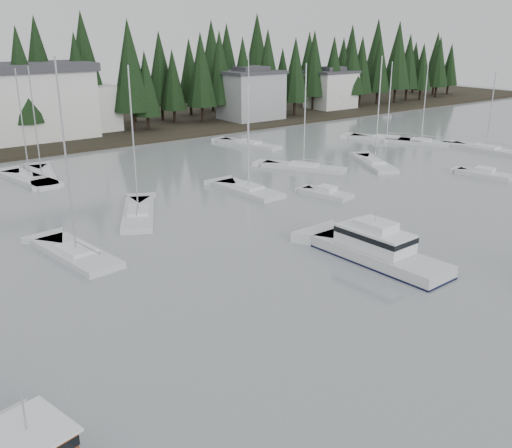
{
  "coord_description": "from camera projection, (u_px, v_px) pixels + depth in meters",
  "views": [
    {
      "loc": [
        -26.42,
        -5.87,
        16.18
      ],
      "look_at": [
        -2.45,
        25.76,
        2.5
      ],
      "focal_mm": 40.0,
      "sensor_mm": 36.0,
      "label": 1
    }
  ],
  "objects": [
    {
      "name": "far_shore_land",
      "position": [
        17.0,
        127.0,
        97.87
      ],
      "size": [
        240.0,
        54.0,
        1.0
      ],
      "primitive_type": "cube",
      "color": "black",
      "rests_on": "ground"
    },
    {
      "name": "conifer_treeline",
      "position": [
        37.0,
        137.0,
        89.58
      ],
      "size": [
        200.0,
        22.0,
        20.0
      ],
      "primitive_type": null,
      "color": "black",
      "rests_on": "ground"
    },
    {
      "name": "house_east_a",
      "position": [
        251.0,
        94.0,
        102.51
      ],
      "size": [
        10.6,
        8.48,
        9.25
      ],
      "color": "#999EA0",
      "rests_on": "ground"
    },
    {
      "name": "house_east_b",
      "position": [
        331.0,
        89.0,
        116.75
      ],
      "size": [
        9.54,
        7.42,
        8.25
      ],
      "color": "silver",
      "rests_on": "ground"
    },
    {
      "name": "harbor_inn",
      "position": [
        20.0,
        103.0,
        83.25
      ],
      "size": [
        29.5,
        11.5,
        10.9
      ],
      "color": "silver",
      "rests_on": "ground"
    },
    {
      "name": "cabin_cruiser_center",
      "position": [
        378.0,
        252.0,
        41.56
      ],
      "size": [
        3.8,
        10.87,
        4.61
      ],
      "rotation": [
        0.0,
        0.0,
        1.61
      ],
      "color": "silver",
      "rests_on": "ground"
    },
    {
      "name": "sailboat_0",
      "position": [
        248.0,
        192.0,
        59.25
      ],
      "size": [
        3.35,
        8.65,
        11.27
      ],
      "rotation": [
        0.0,
        0.0,
        1.62
      ],
      "color": "silver",
      "rests_on": "ground"
    },
    {
      "name": "sailboat_1",
      "position": [
        386.0,
        140.0,
        86.4
      ],
      "size": [
        7.24,
        11.13,
        12.1
      ],
      "rotation": [
        0.0,
        0.0,
        2.01
      ],
      "color": "silver",
      "rests_on": "ground"
    },
    {
      "name": "sailboat_2",
      "position": [
        30.0,
        181.0,
        63.45
      ],
      "size": [
        4.48,
        10.35,
        12.75
      ],
      "rotation": [
        0.0,
        0.0,
        1.74
      ],
      "color": "silver",
      "rests_on": "ground"
    },
    {
      "name": "sailboat_3",
      "position": [
        139.0,
        216.0,
        51.64
      ],
      "size": [
        6.96,
        9.92,
        13.82
      ],
      "rotation": [
        0.0,
        0.0,
        1.08
      ],
      "color": "silver",
      "rests_on": "ground"
    },
    {
      "name": "sailboat_4",
      "position": [
        486.0,
        150.0,
        79.18
      ],
      "size": [
        2.72,
        10.44,
        11.36
      ],
      "rotation": [
        0.0,
        0.0,
        1.59
      ],
      "color": "silver",
      "rests_on": "ground"
    },
    {
      "name": "sailboat_6",
      "position": [
        77.0,
        256.0,
        42.53
      ],
      "size": [
        4.05,
        9.3,
        14.98
      ],
      "rotation": [
        0.0,
        0.0,
        1.7
      ],
      "color": "silver",
      "rests_on": "ground"
    },
    {
      "name": "sailboat_7",
      "position": [
        303.0,
        169.0,
        68.89
      ],
      "size": [
        6.99,
        10.24,
        12.93
      ],
      "rotation": [
        0.0,
        0.0,
        2.06
      ],
      "color": "silver",
      "rests_on": "ground"
    },
    {
      "name": "sailboat_9",
      "position": [
        375.0,
        165.0,
        70.84
      ],
      "size": [
        6.93,
        9.75,
        13.64
      ],
      "rotation": [
        0.0,
        0.0,
        1.07
      ],
      "color": "silver",
      "rests_on": "ground"
    },
    {
      "name": "sailboat_10",
      "position": [
        249.0,
        145.0,
        82.54
      ],
      "size": [
        4.61,
        10.82,
        13.5
      ],
      "rotation": [
        0.0,
        0.0,
        1.79
      ],
      "color": "silver",
      "rests_on": "ground"
    },
    {
      "name": "sailboat_12",
      "position": [
        42.0,
        178.0,
        64.61
      ],
      "size": [
        5.14,
        11.22,
        12.9
      ],
      "rotation": [
        0.0,
        0.0,
        1.34
      ],
      "color": "silver",
      "rests_on": "ground"
    },
    {
      "name": "sailboat_13",
      "position": [
        421.0,
        143.0,
        83.94
      ],
      "size": [
        5.76,
        8.61,
        12.04
      ],
      "rotation": [
        0.0,
        0.0,
        1.98
      ],
      "color": "silver",
      "rests_on": "ground"
    },
    {
      "name": "runabout_1",
      "position": [
        326.0,
        195.0,
        57.91
      ],
      "size": [
        3.23,
        5.68,
        1.42
      ],
      "rotation": [
        0.0,
        0.0,
        1.77
      ],
      "color": "silver",
      "rests_on": "ground"
    },
    {
      "name": "runabout_2",
      "position": [
        484.0,
        175.0,
        65.59
      ],
      "size": [
        3.38,
        6.49,
        1.42
      ],
      "rotation": [
        0.0,
        0.0,
        1.77
      ],
      "color": "silver",
      "rests_on": "ground"
    }
  ]
}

